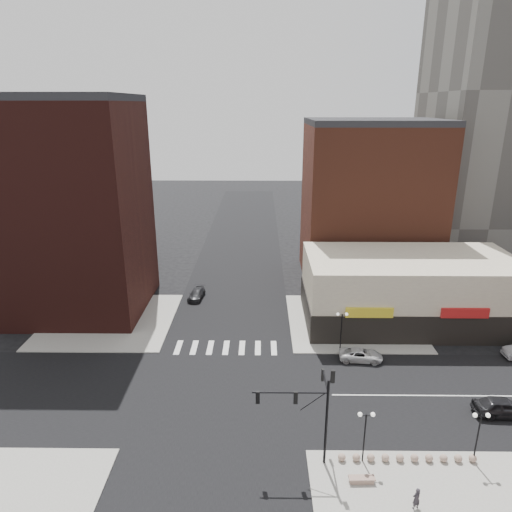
{
  "coord_description": "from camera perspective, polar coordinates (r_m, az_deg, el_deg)",
  "views": [
    {
      "loc": [
        3.58,
        -34.74,
        24.7
      ],
      "look_at": [
        3.12,
        6.24,
        11.0
      ],
      "focal_mm": 32.0,
      "sensor_mm": 36.0,
      "label": 1
    }
  ],
  "objects": [
    {
      "name": "sidewalk_ne",
      "position": [
        56.13,
        11.91,
        -7.99
      ],
      "size": [
        15.0,
        15.0,
        0.12
      ],
      "primitive_type": "cube",
      "color": "gray",
      "rests_on": "ground"
    },
    {
      "name": "pedestrian",
      "position": [
        34.32,
        19.41,
        -26.68
      ],
      "size": [
        0.68,
        0.57,
        1.58
      ],
      "primitive_type": "imported",
      "rotation": [
        0.0,
        0.0,
        3.54
      ],
      "color": "#2A272D",
      "rests_on": "sidewalk_se"
    },
    {
      "name": "road_ew",
      "position": [
        42.77,
        -4.47,
        -16.84
      ],
      "size": [
        200.0,
        14.0,
        0.02
      ],
      "primitive_type": "cube",
      "color": "black",
      "rests_on": "ground"
    },
    {
      "name": "road_ns",
      "position": [
        42.77,
        -4.47,
        -16.84
      ],
      "size": [
        14.0,
        200.0,
        0.02
      ],
      "primitive_type": "cube",
      "color": "black",
      "rests_on": "ground"
    },
    {
      "name": "dark_sedan_north",
      "position": [
        61.5,
        -7.44,
        -4.74
      ],
      "size": [
        2.18,
        4.39,
        1.23
      ],
      "primitive_type": "imported",
      "rotation": [
        0.0,
        0.0,
        -0.11
      ],
      "color": "black",
      "rests_on": "ground"
    },
    {
      "name": "street_lamp_se_a",
      "position": [
        35.05,
        13.54,
        -19.77
      ],
      "size": [
        1.22,
        0.32,
        4.16
      ],
      "color": "black",
      "rests_on": "sidewalk_se"
    },
    {
      "name": "street_lamp_se_b",
      "position": [
        37.56,
        26.18,
        -18.44
      ],
      "size": [
        1.22,
        0.32,
        4.16
      ],
      "color": "black",
      "rests_on": "sidewalk_se"
    },
    {
      "name": "stone_bench",
      "position": [
        35.41,
        13.08,
        -25.57
      ],
      "size": [
        1.8,
        0.6,
        0.42
      ],
      "rotation": [
        0.0,
        0.0,
        0.03
      ],
      "color": "gray",
      "rests_on": "sidewalk_se"
    },
    {
      "name": "building_ne_midrise",
      "position": [
        67.47,
        13.93,
        6.22
      ],
      "size": [
        18.0,
        15.0,
        22.0
      ],
      "primitive_type": "cube",
      "color": "brown",
      "rests_on": "ground"
    },
    {
      "name": "ground",
      "position": [
        42.77,
        -4.47,
        -16.85
      ],
      "size": [
        240.0,
        240.0,
        0.0
      ],
      "primitive_type": "plane",
      "color": "black",
      "rests_on": "ground"
    },
    {
      "name": "street_lamp_ne",
      "position": [
        48.53,
        10.67,
        -8.04
      ],
      "size": [
        1.22,
        0.32,
        4.16
      ],
      "color": "black",
      "rests_on": "sidewalk_ne"
    },
    {
      "name": "dark_sedan_east",
      "position": [
        44.82,
        28.48,
        -16.25
      ],
      "size": [
        4.83,
        2.07,
        1.63
      ],
      "primitive_type": "imported",
      "rotation": [
        0.0,
        0.0,
        1.54
      ],
      "color": "black",
      "rests_on": "ground"
    },
    {
      "name": "sidewalk_nw",
      "position": [
        57.95,
        -17.77,
        -7.63
      ],
      "size": [
        15.0,
        15.0,
        0.12
      ],
      "primitive_type": "cube",
      "color": "gray",
      "rests_on": "ground"
    },
    {
      "name": "bollard_row",
      "position": [
        37.66,
        18.38,
        -22.82
      ],
      "size": [
        10.01,
        0.56,
        0.56
      ],
      "color": "gray",
      "rests_on": "sidewalk_se"
    },
    {
      "name": "building_nw_low",
      "position": [
        79.63,
        -25.96,
        3.01
      ],
      "size": [
        20.0,
        18.0,
        12.0
      ],
      "primitive_type": "cube",
      "color": "#371511",
      "rests_on": "ground"
    },
    {
      "name": "building_nw",
      "position": [
        59.1,
        -21.93,
        5.23
      ],
      "size": [
        16.0,
        15.0,
        25.0
      ],
      "primitive_type": "cube",
      "color": "#371511",
      "rests_on": "ground"
    },
    {
      "name": "building_ne_row",
      "position": [
        56.88,
        18.49,
        -4.63
      ],
      "size": [
        24.2,
        12.2,
        8.0
      ],
      "color": "beige",
      "rests_on": "ground"
    },
    {
      "name": "traffic_signal",
      "position": [
        33.57,
        7.11,
        -17.69
      ],
      "size": [
        5.59,
        3.09,
        7.77
      ],
      "color": "black",
      "rests_on": "ground"
    },
    {
      "name": "white_suv",
      "position": [
        48.32,
        12.97,
        -11.95
      ],
      "size": [
        4.53,
        2.39,
        1.21
      ],
      "primitive_type": "imported",
      "rotation": [
        0.0,
        0.0,
        1.48
      ],
      "color": "silver",
      "rests_on": "ground"
    }
  ]
}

